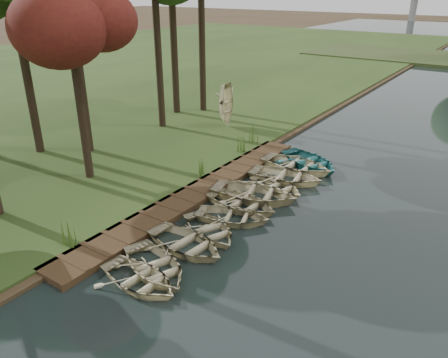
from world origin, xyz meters
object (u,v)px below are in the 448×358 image
Objects in this scene: boardwalk at (198,193)px; stored_rowboat at (227,122)px; rowboat_1 at (155,264)px; rowboat_2 at (186,241)px; rowboat_0 at (139,277)px.

stored_rowboat is (-4.56, 9.13, 0.45)m from boardwalk.
rowboat_2 is at bearing 22.33° from rowboat_1.
boardwalk is 5.52× the size of stored_rowboat.
stored_rowboat is at bearing 28.73° from rowboat_0.
rowboat_2 is at bearing -57.68° from boardwalk.
rowboat_2 reaches higher than rowboat_1.
stored_rowboat is at bearing 34.54° from rowboat_2.
stored_rowboat is at bearing 46.34° from rowboat_1.
rowboat_0 is 0.94× the size of rowboat_1.
rowboat_2 reaches higher than boardwalk.
boardwalk is at bearing 38.53° from rowboat_2.
boardwalk is 6.11m from rowboat_1.
rowboat_1 is (-0.05, 0.78, 0.02)m from rowboat_0.
rowboat_1 is 16.31m from stored_rowboat.
boardwalk is 4.91× the size of rowboat_1.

